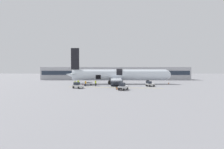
{
  "coord_description": "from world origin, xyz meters",
  "views": [
    {
      "loc": [
        -1.28,
        -40.7,
        4.26
      ],
      "look_at": [
        -1.6,
        3.93,
        3.31
      ],
      "focal_mm": 22.0,
      "sensor_mm": 36.0,
      "label": 1
    }
  ],
  "objects_px": {
    "baggage_tug_lead": "(123,87)",
    "ground_crew_driver": "(78,83)",
    "airplane": "(118,75)",
    "baggage_tug_rear": "(78,86)",
    "ground_crew_loader_b": "(75,83)",
    "suitcase_on_tarmac_spare": "(83,85)",
    "ground_crew_supervisor": "(96,83)",
    "baggage_tug_mid": "(150,84)",
    "baggage_cart_loading": "(88,84)",
    "suitcase_on_tarmac_upright": "(96,84)",
    "ground_crew_loader_a": "(86,83)"
  },
  "relations": [
    {
      "from": "baggage_tug_lead",
      "to": "suitcase_on_tarmac_spare",
      "type": "distance_m",
      "value": 14.1
    },
    {
      "from": "ground_crew_driver",
      "to": "baggage_tug_mid",
      "type": "bearing_deg",
      "value": -6.01
    },
    {
      "from": "airplane",
      "to": "ground_crew_loader_b",
      "type": "distance_m",
      "value": 14.86
    },
    {
      "from": "baggage_cart_loading",
      "to": "ground_crew_supervisor",
      "type": "distance_m",
      "value": 3.68
    },
    {
      "from": "ground_crew_supervisor",
      "to": "suitcase_on_tarmac_spare",
      "type": "bearing_deg",
      "value": 176.53
    },
    {
      "from": "baggage_tug_lead",
      "to": "ground_crew_driver",
      "type": "relative_size",
      "value": 1.9
    },
    {
      "from": "airplane",
      "to": "baggage_tug_rear",
      "type": "height_order",
      "value": "airplane"
    },
    {
      "from": "baggage_tug_rear",
      "to": "ground_crew_driver",
      "type": "xyz_separation_m",
      "value": [
        -1.53,
        6.55,
        0.26
      ]
    },
    {
      "from": "airplane",
      "to": "baggage_tug_mid",
      "type": "relative_size",
      "value": 13.7
    },
    {
      "from": "baggage_tug_lead",
      "to": "ground_crew_supervisor",
      "type": "bearing_deg",
      "value": 131.6
    },
    {
      "from": "baggage_cart_loading",
      "to": "suitcase_on_tarmac_upright",
      "type": "bearing_deg",
      "value": 20.19
    },
    {
      "from": "airplane",
      "to": "ground_crew_loader_a",
      "type": "height_order",
      "value": "airplane"
    },
    {
      "from": "ground_crew_driver",
      "to": "ground_crew_loader_a",
      "type": "bearing_deg",
      "value": -32.25
    },
    {
      "from": "airplane",
      "to": "ground_crew_loader_b",
      "type": "bearing_deg",
      "value": -151.73
    },
    {
      "from": "ground_crew_supervisor",
      "to": "baggage_tug_rear",
      "type": "bearing_deg",
      "value": -128.01
    },
    {
      "from": "baggage_tug_lead",
      "to": "baggage_tug_mid",
      "type": "distance_m",
      "value": 11.25
    },
    {
      "from": "baggage_tug_mid",
      "to": "baggage_cart_loading",
      "type": "distance_m",
      "value": 18.6
    },
    {
      "from": "ground_crew_supervisor",
      "to": "ground_crew_loader_b",
      "type": "bearing_deg",
      "value": 173.22
    },
    {
      "from": "airplane",
      "to": "ground_crew_loader_b",
      "type": "height_order",
      "value": "airplane"
    },
    {
      "from": "ground_crew_loader_a",
      "to": "suitcase_on_tarmac_upright",
      "type": "relative_size",
      "value": 2.25
    },
    {
      "from": "baggage_tug_rear",
      "to": "baggage_tug_lead",
      "type": "bearing_deg",
      "value": -16.1
    },
    {
      "from": "baggage_tug_lead",
      "to": "ground_crew_loader_b",
      "type": "relative_size",
      "value": 2.06
    },
    {
      "from": "baggage_tug_mid",
      "to": "suitcase_on_tarmac_upright",
      "type": "relative_size",
      "value": 3.6
    },
    {
      "from": "baggage_tug_lead",
      "to": "suitcase_on_tarmac_upright",
      "type": "height_order",
      "value": "baggage_tug_lead"
    },
    {
      "from": "baggage_tug_mid",
      "to": "baggage_tug_rear",
      "type": "height_order",
      "value": "baggage_tug_rear"
    },
    {
      "from": "airplane",
      "to": "ground_crew_supervisor",
      "type": "distance_m",
      "value": 10.45
    },
    {
      "from": "ground_crew_driver",
      "to": "suitcase_on_tarmac_upright",
      "type": "bearing_deg",
      "value": 20.06
    },
    {
      "from": "airplane",
      "to": "suitcase_on_tarmac_upright",
      "type": "distance_m",
      "value": 8.69
    },
    {
      "from": "baggage_tug_mid",
      "to": "ground_crew_loader_a",
      "type": "height_order",
      "value": "ground_crew_loader_a"
    },
    {
      "from": "baggage_cart_loading",
      "to": "suitcase_on_tarmac_spare",
      "type": "bearing_deg",
      "value": -117.58
    },
    {
      "from": "baggage_tug_lead",
      "to": "baggage_tug_rear",
      "type": "distance_m",
      "value": 11.77
    },
    {
      "from": "ground_crew_loader_a",
      "to": "suitcase_on_tarmac_spare",
      "type": "distance_m",
      "value": 1.17
    },
    {
      "from": "baggage_tug_lead",
      "to": "suitcase_on_tarmac_upright",
      "type": "xyz_separation_m",
      "value": [
        -7.68,
        11.7,
        -0.4
      ]
    },
    {
      "from": "ground_crew_driver",
      "to": "suitcase_on_tarmac_upright",
      "type": "height_order",
      "value": "ground_crew_driver"
    },
    {
      "from": "baggage_tug_lead",
      "to": "ground_crew_driver",
      "type": "distance_m",
      "value": 16.17
    },
    {
      "from": "airplane",
      "to": "baggage_tug_mid",
      "type": "distance_m",
      "value": 12.5
    },
    {
      "from": "baggage_tug_lead",
      "to": "ground_crew_driver",
      "type": "xyz_separation_m",
      "value": [
        -12.84,
        9.82,
        0.2
      ]
    },
    {
      "from": "ground_crew_loader_b",
      "to": "ground_crew_supervisor",
      "type": "xyz_separation_m",
      "value": [
        6.2,
        -0.74,
        0.07
      ]
    },
    {
      "from": "airplane",
      "to": "baggage_tug_lead",
      "type": "xyz_separation_m",
      "value": [
        0.63,
        -16.0,
        -2.28
      ]
    },
    {
      "from": "baggage_cart_loading",
      "to": "ground_crew_driver",
      "type": "xyz_separation_m",
      "value": [
        -2.84,
        -1.03,
        0.45
      ]
    },
    {
      "from": "baggage_tug_lead",
      "to": "baggage_tug_rear",
      "type": "xyz_separation_m",
      "value": [
        -11.31,
        3.26,
        -0.06
      ]
    },
    {
      "from": "suitcase_on_tarmac_spare",
      "to": "airplane",
      "type": "bearing_deg",
      "value": 35.2
    },
    {
      "from": "suitcase_on_tarmac_upright",
      "to": "ground_crew_supervisor",
      "type": "bearing_deg",
      "value": -84.8
    },
    {
      "from": "baggage_tug_rear",
      "to": "baggage_cart_loading",
      "type": "xyz_separation_m",
      "value": [
        1.31,
        7.59,
        -0.19
      ]
    },
    {
      "from": "ground_crew_loader_a",
      "to": "suitcase_on_tarmac_upright",
      "type": "xyz_separation_m",
      "value": [
        2.59,
        3.5,
        -0.56
      ]
    },
    {
      "from": "ground_crew_loader_a",
      "to": "airplane",
      "type": "bearing_deg",
      "value": 38.97
    },
    {
      "from": "baggage_cart_loading",
      "to": "ground_crew_loader_b",
      "type": "distance_m",
      "value": 4.02
    },
    {
      "from": "ground_crew_loader_a",
      "to": "ground_crew_supervisor",
      "type": "relative_size",
      "value": 0.95
    },
    {
      "from": "baggage_tug_lead",
      "to": "baggage_tug_mid",
      "type": "xyz_separation_m",
      "value": [
        8.31,
        7.59,
        -0.09
      ]
    },
    {
      "from": "suitcase_on_tarmac_spare",
      "to": "ground_crew_supervisor",
      "type": "bearing_deg",
      "value": -3.47
    }
  ]
}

